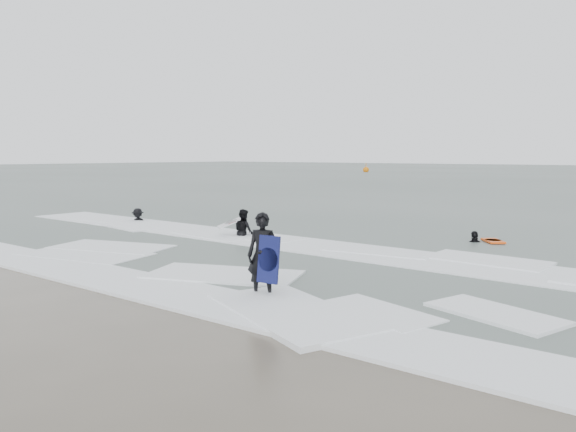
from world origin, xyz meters
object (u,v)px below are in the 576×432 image
Objects in this scene: surfer_centre at (263,297)px; buoy at (366,170)px; surfer_wading at (244,238)px; surfer_breaker at (138,222)px; surfer_right_near at (475,244)px.

buoy is (-41.24, 72.75, 0.42)m from surfer_centre.
surfer_wading is 1.08× the size of surfer_breaker.
surfer_centre is 1.22× the size of surfer_breaker.
surfer_centre is 1.13× the size of surfer_wading.
surfer_right_near is at bearing 61.23° from surfer_centre.
surfer_breaker is (-6.79, 0.47, 0.00)m from surfer_wading.
surfer_centre reaches higher than surfer_right_near.
surfer_right_near is (0.83, 9.72, 0.00)m from surfer_centre.
surfer_wading is at bearing -62.25° from buoy.
surfer_centre is at bearing -60.45° from buoy.
surfer_right_near is at bearing -56.27° from buoy.
surfer_centre is 8.35m from surfer_wading.
surfer_breaker is at bearing 15.20° from surfer_wading.
surfer_right_near is at bearing -19.17° from surfer_breaker.
surfer_breaker is at bearing -66.84° from buoy.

